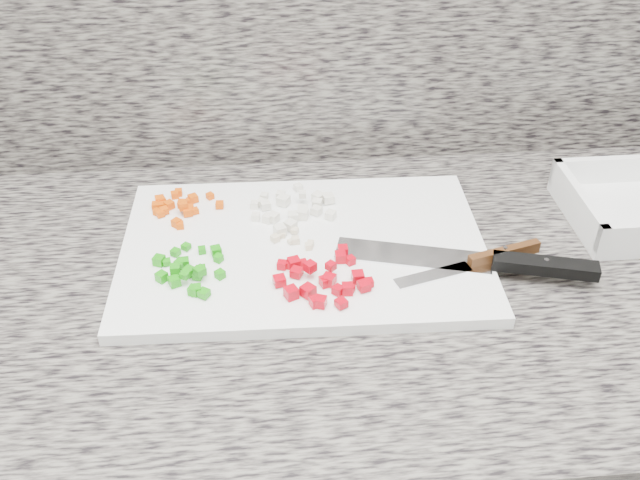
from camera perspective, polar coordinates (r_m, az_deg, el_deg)
The scene contains 9 objects.
countertop at distance 0.92m, azimuth -2.26°, elevation -3.97°, with size 3.96×0.64×0.04m, color slate.
cutting_board at distance 0.94m, azimuth -1.32°, elevation -0.71°, with size 0.48×0.32×0.02m, color white.
carrot_pile at distance 1.02m, azimuth -11.33°, elevation 2.71°, with size 0.10×0.09×0.02m.
onion_pile at distance 1.00m, azimuth -2.04°, elevation 2.56°, with size 0.12×0.13×0.02m.
green_pepper_pile at distance 0.90m, azimuth -10.46°, elevation -2.38°, with size 0.09×0.11×0.02m.
red_pepper_pile at distance 0.87m, azimuth 0.18°, elevation -3.12°, with size 0.12×0.12×0.02m.
garlic_pile at distance 0.94m, azimuth -2.25°, elevation 0.11°, with size 0.06×0.05×0.01m.
chef_knife at distance 0.93m, azimuth 14.13°, elevation -1.75°, with size 0.33×0.12×0.02m.
paring_knife at distance 0.93m, azimuth 13.18°, elevation -1.50°, with size 0.20×0.07×0.02m.
Camera 1 is at (-0.03, 0.74, 1.48)m, focal length 40.00 mm.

